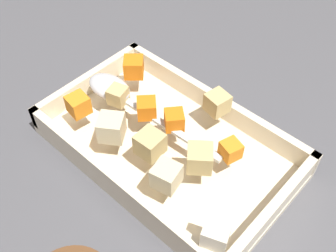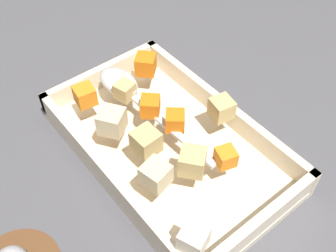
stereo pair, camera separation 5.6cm
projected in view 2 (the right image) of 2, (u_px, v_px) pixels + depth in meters
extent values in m
plane|color=#4C4C51|center=(175.00, 149.00, 0.61)|extent=(4.00, 4.00, 0.00)
cube|color=beige|center=(168.00, 150.00, 0.60)|extent=(0.36, 0.22, 0.01)
cube|color=beige|center=(220.00, 106.00, 0.62)|extent=(0.36, 0.01, 0.04)
cube|color=beige|center=(108.00, 176.00, 0.54)|extent=(0.36, 0.01, 0.04)
cube|color=beige|center=(258.00, 225.00, 0.49)|extent=(0.01, 0.22, 0.04)
cube|color=beige|center=(102.00, 76.00, 0.67)|extent=(0.01, 0.22, 0.04)
cube|color=orange|center=(146.00, 64.00, 0.64)|extent=(0.04, 0.04, 0.03)
cube|color=orange|center=(85.00, 95.00, 0.59)|extent=(0.03, 0.03, 0.03)
cube|color=orange|center=(150.00, 106.00, 0.58)|extent=(0.04, 0.04, 0.03)
cube|color=orange|center=(226.00, 157.00, 0.52)|extent=(0.03, 0.03, 0.02)
cube|color=orange|center=(177.00, 123.00, 0.56)|extent=(0.04, 0.04, 0.03)
cube|color=tan|center=(146.00, 142.00, 0.53)|extent=(0.03, 0.03, 0.03)
cube|color=beige|center=(156.00, 175.00, 0.50)|extent=(0.04, 0.04, 0.03)
cube|color=beige|center=(112.00, 121.00, 0.56)|extent=(0.05, 0.05, 0.03)
cube|color=tan|center=(192.00, 162.00, 0.51)|extent=(0.05, 0.05, 0.03)
cube|color=tan|center=(125.00, 90.00, 0.60)|extent=(0.03, 0.03, 0.03)
cube|color=tan|center=(222.00, 108.00, 0.57)|extent=(0.03, 0.03, 0.03)
cube|color=silver|center=(194.00, 239.00, 0.44)|extent=(0.04, 0.04, 0.03)
ellipsoid|color=silver|center=(119.00, 81.00, 0.62)|extent=(0.08, 0.05, 0.02)
cube|color=silver|center=(172.00, 130.00, 0.56)|extent=(0.17, 0.02, 0.01)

